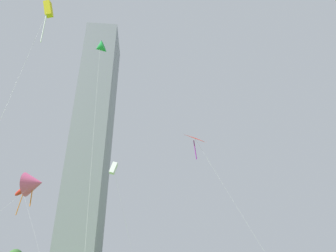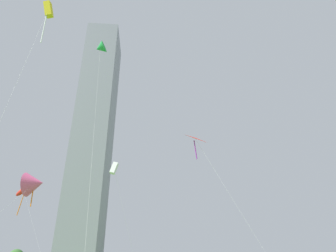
{
  "view_description": "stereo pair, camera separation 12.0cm",
  "coord_description": "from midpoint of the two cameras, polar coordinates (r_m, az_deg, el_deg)",
  "views": [
    {
      "loc": [
        0.59,
        -13.85,
        1.78
      ],
      "look_at": [
        -0.69,
        9.1,
        13.08
      ],
      "focal_mm": 31.7,
      "sensor_mm": 36.0,
      "label": 1
    },
    {
      "loc": [
        0.71,
        -13.85,
        1.78
      ],
      "look_at": [
        -0.69,
        9.1,
        13.08
      ],
      "focal_mm": 31.7,
      "sensor_mm": 36.0,
      "label": 2
    }
  ],
  "objects": [
    {
      "name": "kite_flying_3",
      "position": [
        45.69,
        -25.96,
        -11.11
      ],
      "size": [
        8.75,
        4.22,
        12.58
      ],
      "color": "silver",
      "rests_on": "ground"
    },
    {
      "name": "kite_flying_1",
      "position": [
        32.59,
        5.37,
        -2.46
      ],
      "size": [
        8.81,
        3.11,
        15.76
      ],
      "color": "silver",
      "rests_on": "ground"
    },
    {
      "name": "distant_highrise_0",
      "position": [
        129.08,
        -14.03,
        -1.91
      ],
      "size": [
        16.87,
        23.3,
        106.26
      ],
      "primitive_type": "cube",
      "rotation": [
        0.0,
        0.0,
        0.14
      ],
      "color": "gray",
      "rests_on": "ground"
    },
    {
      "name": "kite_flying_8",
      "position": [
        35.55,
        -10.23,
        -8.03
      ],
      "size": [
        3.57,
        4.51,
        13.41
      ],
      "color": "silver",
      "rests_on": "ground"
    },
    {
      "name": "kite_flying_7",
      "position": [
        33.28,
        -21.98,
        19.85
      ],
      "size": [
        1.63,
        6.32,
        25.81
      ],
      "color": "silver",
      "rests_on": "ground"
    },
    {
      "name": "kite_flying_5",
      "position": [
        35.35,
        -24.18,
        -10.09
      ],
      "size": [
        4.23,
        10.42,
        11.6
      ],
      "color": "silver",
      "rests_on": "ground"
    },
    {
      "name": "kite_flying_4",
      "position": [
        42.93,
        -12.81,
        14.42
      ],
      "size": [
        5.69,
        11.86,
        30.26
      ],
      "color": "silver",
      "rests_on": "ground"
    }
  ]
}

